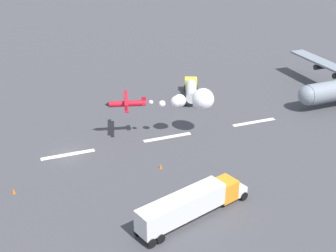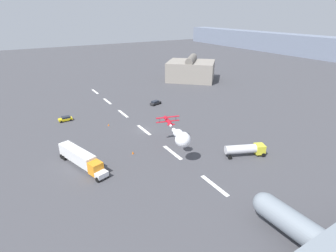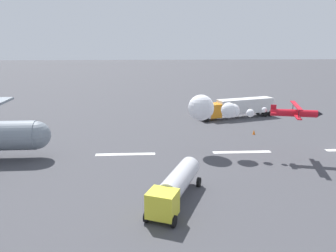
# 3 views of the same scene
# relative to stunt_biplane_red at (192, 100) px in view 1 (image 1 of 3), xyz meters

# --- Properties ---
(ground_plane) EXTENTS (440.00, 440.00, 0.00)m
(ground_plane) POSITION_rel_stunt_biplane_red_xyz_m (-19.86, 0.39, -6.02)
(ground_plane) COLOR #424247
(ground_plane) RESTS_ON ground
(runway_stripe_3) EXTENTS (8.00, 0.90, 0.01)m
(runway_stripe_3) POSITION_rel_stunt_biplane_red_xyz_m (-19.86, 0.39, -6.02)
(runway_stripe_3) COLOR white
(runway_stripe_3) RESTS_ON ground
(runway_stripe_4) EXTENTS (8.00, 0.90, 0.01)m
(runway_stripe_4) POSITION_rel_stunt_biplane_red_xyz_m (-3.94, 0.39, -6.02)
(runway_stripe_4) COLOR white
(runway_stripe_4) RESTS_ON ground
(runway_stripe_5) EXTENTS (8.00, 0.90, 0.01)m
(runway_stripe_5) POSITION_rel_stunt_biplane_red_xyz_m (11.98, 0.39, -6.02)
(runway_stripe_5) COLOR white
(runway_stripe_5) RESTS_ON ground
(stunt_biplane_red) EXTENTS (16.73, 7.93, 3.48)m
(stunt_biplane_red) POSITION_rel_stunt_biplane_red_xyz_m (0.00, 0.00, 0.00)
(stunt_biplane_red) COLOR red
(semi_truck_orange) EXTENTS (15.68, 7.35, 3.70)m
(semi_truck_orange) POSITION_rel_stunt_biplane_red_xyz_m (-8.94, -20.42, -3.88)
(semi_truck_orange) COLOR silver
(semi_truck_orange) RESTS_ON ground
(fuel_tanker_truck) EXTENTS (6.10, 9.79, 2.90)m
(fuel_tanker_truck) POSITION_rel_stunt_biplane_red_xyz_m (6.34, 14.48, -4.27)
(fuel_tanker_truck) COLOR yellow
(fuel_tanker_truck) RESTS_ON ground
(traffic_cone_near) EXTENTS (0.44, 0.44, 0.75)m
(traffic_cone_near) POSITION_rel_stunt_biplane_red_xyz_m (-28.19, -7.41, -5.65)
(traffic_cone_near) COLOR orange
(traffic_cone_near) RESTS_ON ground
(traffic_cone_far) EXTENTS (0.44, 0.44, 0.75)m
(traffic_cone_far) POSITION_rel_stunt_biplane_red_xyz_m (-8.30, -8.27, -5.65)
(traffic_cone_far) COLOR orange
(traffic_cone_far) RESTS_ON ground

